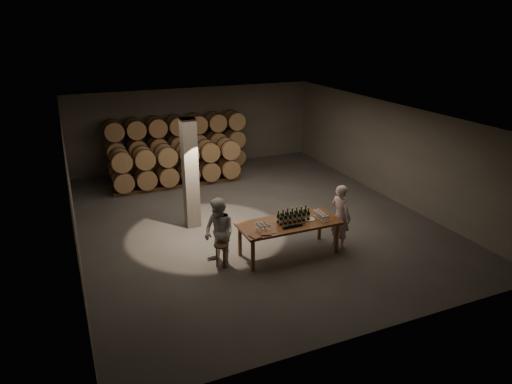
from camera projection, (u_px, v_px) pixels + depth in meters
name	position (u px, v px, depth m)	size (l,w,h in m)	color
room	(190.00, 174.00, 12.99)	(12.00, 12.00, 12.00)	#4C4947
tasting_table	(289.00, 226.00, 11.61)	(2.60, 1.10, 0.90)	brown
barrel_stack_back	(177.00, 144.00, 17.74)	(5.48, 0.95, 2.31)	brown
barrel_stack_front	(177.00, 164.00, 16.52)	(4.70, 0.95, 1.57)	brown
bottle_cluster	(293.00, 217.00, 11.59)	(0.87, 0.24, 0.35)	black
lying_bottles	(293.00, 226.00, 11.28)	(0.63, 0.08, 0.08)	black
glass_cluster_left	(263.00, 225.00, 11.18)	(0.30, 0.30, 0.16)	silver
glass_cluster_right	(321.00, 214.00, 11.75)	(0.19, 0.52, 0.17)	silver
plate	(309.00, 219.00, 11.74)	(0.30, 0.30, 0.02)	white
notebook_near	(266.00, 233.00, 10.93)	(0.26, 0.21, 0.03)	brown
notebook_corner	(255.00, 236.00, 10.80)	(0.21, 0.27, 0.02)	brown
pen	(274.00, 234.00, 10.95)	(0.01, 0.01, 0.13)	black
stool	(221.00, 248.00, 11.12)	(0.36, 0.36, 0.61)	brown
person_man	(340.00, 216.00, 12.01)	(0.64, 0.42, 1.74)	#F5D4D7
person_woman	(219.00, 233.00, 11.06)	(0.85, 0.66, 1.75)	silver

